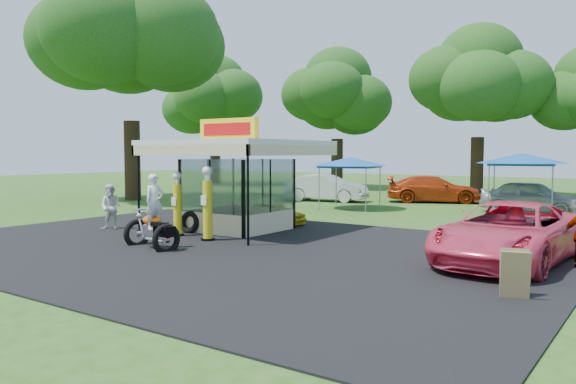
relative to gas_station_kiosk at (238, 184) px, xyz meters
The scene contains 20 objects.
ground 5.67m from the gas_station_kiosk, 68.18° to the right, with size 120.00×120.00×0.00m, color #254D18.
asphalt_apron 4.01m from the gas_station_kiosk, 56.26° to the right, with size 20.00×14.00×0.04m, color black.
gas_station_kiosk is the anchor object (origin of this frame).
gas_pump_left 2.56m from the gas_station_kiosk, 108.40° to the right, with size 0.43×0.43×2.28m.
gas_pump_right 2.66m from the gas_station_kiosk, 72.51° to the right, with size 0.47×0.47×2.50m.
motorcycle 4.63m from the gas_station_kiosk, 84.12° to the right, with size 2.08×1.26×2.38m.
spare_tires 2.27m from the gas_station_kiosk, 124.76° to the right, with size 1.03×0.66×0.86m.
a_frame_sign 11.85m from the gas_station_kiosk, 22.12° to the right, with size 0.61×0.65×1.00m.
kiosk_car 2.56m from the gas_station_kiosk, 90.00° to the left, with size 1.13×2.82×0.96m, color yellow.
pink_sedan 9.98m from the gas_station_kiosk, ahead, with size 2.72×5.89×1.64m, color #EA3F64.
spectator_west 4.94m from the gas_station_kiosk, 148.52° to the right, with size 0.85×0.66×1.74m, color white.
bg_car_a 13.67m from the gas_station_kiosk, 107.05° to the left, with size 1.73×4.97×1.64m, color silver.
bg_car_b 16.11m from the gas_station_kiosk, 84.21° to the left, with size 2.22×5.46×1.58m, color #BB360E.
bg_car_c 15.02m from the gas_station_kiosk, 59.01° to the left, with size 1.89×4.70×1.60m, color #9FA0A3.
tent_west 9.84m from the gas_station_kiosk, 93.45° to the left, with size 3.87×3.87×2.71m.
tent_east 14.39m from the gas_station_kiosk, 59.36° to the left, with size 4.18×4.18×2.92m.
oak_far_a 32.44m from the gas_station_kiosk, 133.83° to the left, with size 9.90×9.90×11.74m.
oak_far_b 26.97m from the gas_station_kiosk, 111.93° to the left, with size 9.50×9.50×11.34m.
oak_far_c 23.21m from the gas_station_kiosk, 84.33° to the left, with size 9.59×9.59×11.30m.
oak_near 17.53m from the gas_station_kiosk, 154.19° to the left, with size 12.58×12.58×14.49m.
Camera 1 is at (11.52, -11.07, 2.93)m, focal length 35.00 mm.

